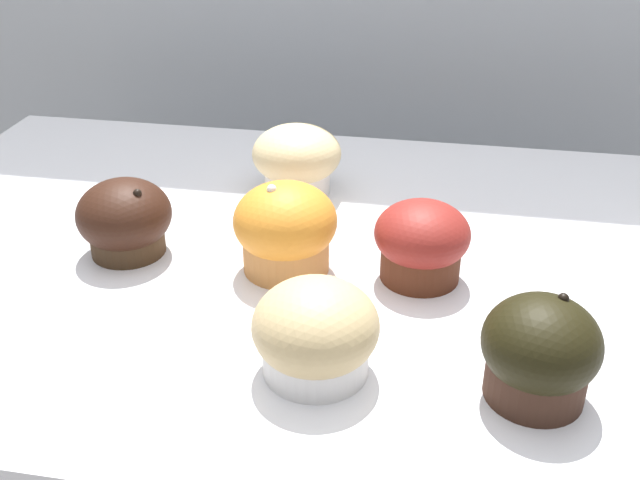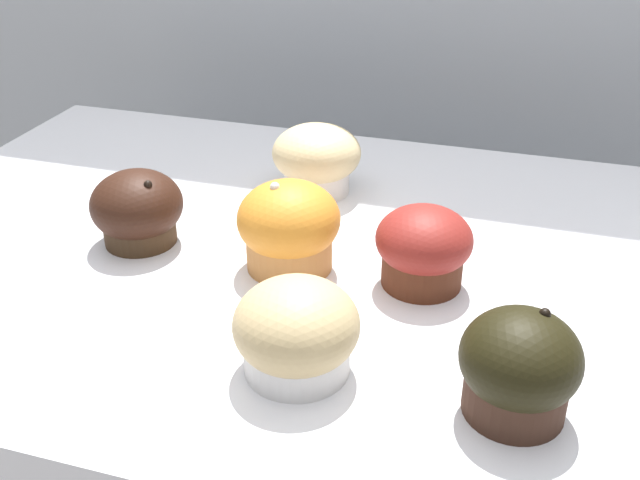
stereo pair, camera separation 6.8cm
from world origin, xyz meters
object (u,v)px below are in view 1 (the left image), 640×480
muffin_front_center (125,219)px  muffin_back_center (316,333)px  muffin_back_left (297,159)px  muffin_back_right (540,352)px  muffin_front_left (422,242)px  muffin_front_right (285,229)px

muffin_front_center → muffin_back_center: same height
muffin_back_left → muffin_back_right: (0.25, -0.32, -0.00)m
muffin_back_left → muffin_back_center: muffin_back_left is taller
muffin_back_left → muffin_front_left: (0.15, -0.16, -0.00)m
muffin_back_left → muffin_back_center: 0.33m
muffin_back_left → muffin_front_right: muffin_front_right is taller
muffin_back_center → muffin_front_right: bearing=111.0°
muffin_front_left → muffin_back_right: bearing=-58.2°
muffin_back_right → muffin_front_left: (-0.09, 0.15, -0.00)m
muffin_front_right → muffin_front_left: bearing=3.0°
muffin_back_right → muffin_back_center: size_ratio=0.88×
muffin_front_right → muffin_back_center: bearing=-69.0°
muffin_front_center → muffin_front_left: bearing=0.8°
muffin_front_left → muffin_front_right: size_ratio=0.91×
muffin_back_right → muffin_front_right: (-0.22, 0.15, 0.00)m
muffin_back_left → muffin_front_center: bearing=-129.6°
muffin_front_center → muffin_back_center: (0.22, -0.15, -0.00)m
muffin_back_center → muffin_front_left: bearing=65.0°
muffin_front_right → muffin_front_center: bearing=179.0°
muffin_front_center → muffin_back_center: bearing=-34.3°
muffin_back_center → muffin_back_left: bearing=104.3°
muffin_back_right → muffin_front_left: bearing=121.8°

